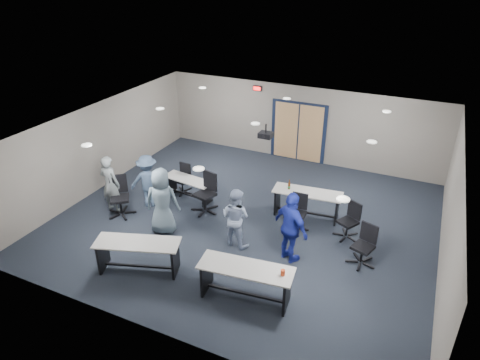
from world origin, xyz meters
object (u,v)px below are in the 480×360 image
at_px(table_front_right, 246,277).
at_px(chair_back_a, 182,179).
at_px(table_back_left, 188,185).
at_px(person_navy, 291,228).
at_px(person_plaid, 162,201).
at_px(person_lightblue, 236,217).
at_px(chair_loose_left, 119,197).
at_px(chair_back_c, 297,213).
at_px(chair_back_b, 205,193).
at_px(person_back, 148,181).
at_px(table_front_left, 138,251).
at_px(table_back_right, 307,199).
at_px(chair_back_d, 348,221).
at_px(person_gray, 110,184).
at_px(chair_loose_right, 363,246).

height_order(table_front_right, chair_back_a, table_front_right).
distance_m(table_back_left, person_navy, 4.13).
bearing_deg(person_plaid, table_back_left, -98.13).
bearing_deg(person_lightblue, chair_loose_left, 10.97).
xyz_separation_m(chair_back_a, chair_back_c, (3.87, -0.45, 0.03)).
relative_size(table_back_left, person_lightblue, 1.04).
xyz_separation_m(chair_loose_left, person_plaid, (1.58, -0.16, 0.34)).
bearing_deg(table_back_left, person_navy, -15.20).
distance_m(chair_back_a, person_lightblue, 3.20).
bearing_deg(chair_back_b, chair_back_a, 164.55).
distance_m(chair_back_a, person_back, 1.20).
distance_m(chair_loose_left, person_navy, 5.04).
relative_size(table_back_left, chair_back_c, 1.63).
relative_size(table_front_left, chair_back_c, 2.05).
bearing_deg(chair_back_c, person_back, -174.50).
bearing_deg(chair_back_a, table_front_right, -38.55).
distance_m(chair_back_c, person_lightblue, 1.79).
relative_size(table_back_right, person_plaid, 1.07).
relative_size(chair_back_d, person_gray, 0.58).
xyz_separation_m(chair_loose_left, person_gray, (-0.38, 0.12, 0.28)).
distance_m(chair_back_a, chair_back_c, 3.90).
bearing_deg(table_front_left, person_plaid, 84.67).
bearing_deg(person_navy, chair_back_a, 7.55).
distance_m(table_back_right, chair_back_c, 0.76).
xyz_separation_m(table_back_left, chair_back_c, (3.52, -0.25, 0.06)).
bearing_deg(table_back_right, person_gray, -164.27).
relative_size(chair_loose_left, person_gray, 0.68).
height_order(table_front_right, person_back, person_back).
distance_m(chair_back_c, person_navy, 1.42).
bearing_deg(table_back_right, chair_loose_left, -161.56).
relative_size(table_front_left, person_plaid, 1.12).
distance_m(table_back_left, person_gray, 2.28).
bearing_deg(table_front_right, chair_loose_left, 154.20).
xyz_separation_m(table_front_left, chair_back_b, (0.10, 2.96, 0.05)).
xyz_separation_m(chair_loose_right, person_navy, (-1.61, -0.57, 0.40)).
height_order(chair_loose_left, person_back, person_back).
distance_m(table_back_left, chair_back_a, 0.41).
xyz_separation_m(table_back_left, person_navy, (3.78, -1.59, 0.48)).
bearing_deg(person_plaid, table_back_right, -162.53).
bearing_deg(table_front_left, chair_loose_left, 118.79).
relative_size(chair_back_b, chair_loose_right, 1.15).
xyz_separation_m(chair_loose_right, person_plaid, (-5.06, -0.80, 0.40)).
relative_size(chair_back_b, person_navy, 0.64).
xyz_separation_m(table_back_left, chair_loose_right, (5.39, -1.02, 0.07)).
xyz_separation_m(table_front_left, person_gray, (-2.35, 1.90, 0.32)).
height_order(table_front_right, table_back_right, table_back_right).
xyz_separation_m(table_back_left, chair_back_d, (4.83, -0.06, 0.06)).
bearing_deg(person_back, chair_back_d, 162.75).
height_order(chair_back_b, person_gray, person_gray).
relative_size(chair_back_c, chair_back_d, 1.01).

